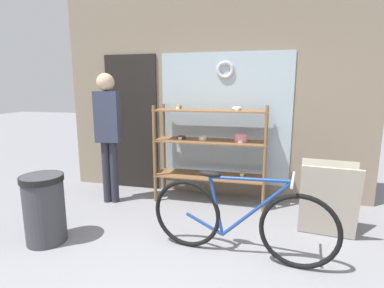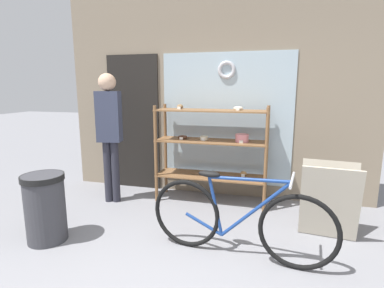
{
  "view_description": "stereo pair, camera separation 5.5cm",
  "coord_description": "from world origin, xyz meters",
  "px_view_note": "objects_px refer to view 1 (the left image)",
  "views": [
    {
      "loc": [
        0.8,
        -1.7,
        1.61
      ],
      "look_at": [
        0.03,
        1.4,
        1.0
      ],
      "focal_mm": 28.0,
      "sensor_mm": 36.0,
      "label": 1
    },
    {
      "loc": [
        0.85,
        -1.68,
        1.61
      ],
      "look_at": [
        0.03,
        1.4,
        1.0
      ],
      "focal_mm": 28.0,
      "sensor_mm": 36.0,
      "label": 2
    }
  ],
  "objects_px": {
    "bicycle": "(239,220)",
    "trash_bin": "(44,206)",
    "pedestrian": "(108,127)",
    "sandwich_board": "(328,200)",
    "display_case": "(212,144)"
  },
  "relations": [
    {
      "from": "sandwich_board",
      "to": "trash_bin",
      "type": "distance_m",
      "value": 3.01
    },
    {
      "from": "display_case",
      "to": "bicycle",
      "type": "bearing_deg",
      "value": -69.33
    },
    {
      "from": "sandwich_board",
      "to": "pedestrian",
      "type": "xyz_separation_m",
      "value": [
        -2.79,
        0.33,
        0.66
      ]
    },
    {
      "from": "display_case",
      "to": "sandwich_board",
      "type": "distance_m",
      "value": 1.63
    },
    {
      "from": "display_case",
      "to": "trash_bin",
      "type": "relative_size",
      "value": 2.13
    },
    {
      "from": "bicycle",
      "to": "trash_bin",
      "type": "relative_size",
      "value": 2.44
    },
    {
      "from": "bicycle",
      "to": "trash_bin",
      "type": "distance_m",
      "value": 2.0
    },
    {
      "from": "pedestrian",
      "to": "bicycle",
      "type": "bearing_deg",
      "value": -38.35
    },
    {
      "from": "sandwich_board",
      "to": "trash_bin",
      "type": "relative_size",
      "value": 1.12
    },
    {
      "from": "bicycle",
      "to": "pedestrian",
      "type": "height_order",
      "value": "pedestrian"
    },
    {
      "from": "display_case",
      "to": "bicycle",
      "type": "relative_size",
      "value": 0.87
    },
    {
      "from": "bicycle",
      "to": "trash_bin",
      "type": "xyz_separation_m",
      "value": [
        -1.99,
        -0.21,
        0.01
      ]
    },
    {
      "from": "display_case",
      "to": "sandwich_board",
      "type": "height_order",
      "value": "display_case"
    },
    {
      "from": "sandwich_board",
      "to": "pedestrian",
      "type": "bearing_deg",
      "value": 179.61
    },
    {
      "from": "sandwich_board",
      "to": "display_case",
      "type": "bearing_deg",
      "value": 159.74
    }
  ]
}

